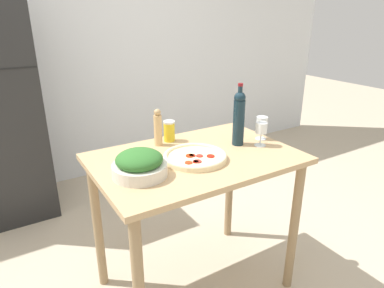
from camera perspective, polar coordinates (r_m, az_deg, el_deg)
name	(u,v)px	position (r m, az deg, el deg)	size (l,w,h in m)	color
ground_plane	(195,283)	(2.46, 0.51, -22.16)	(14.00, 14.00, 0.00)	#BCAD93
wall_back	(89,53)	(3.69, -16.81, 14.32)	(6.40, 0.09, 2.60)	silver
prep_counter	(195,179)	(2.01, 0.58, -5.81)	(1.15, 0.77, 0.92)	tan
wine_bottle	(239,117)	(2.08, 7.82, 4.46)	(0.07, 0.07, 0.38)	#142833
wine_glass_near	(261,129)	(2.10, 11.46, 2.42)	(0.07, 0.07, 0.15)	silver
wine_glass_far	(262,123)	(2.22, 11.56, 3.40)	(0.07, 0.07, 0.15)	silver
pepper_mill	(158,128)	(2.08, -5.70, 2.68)	(0.05, 0.05, 0.23)	tan
salad_bowl	(140,164)	(1.71, -8.74, -3.37)	(0.28, 0.28, 0.14)	silver
homemade_pizza	(195,157)	(1.89, 0.52, -2.13)	(0.35, 0.35, 0.03)	beige
salt_canister	(169,131)	(2.15, -3.82, 2.17)	(0.07, 0.07, 0.13)	yellow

